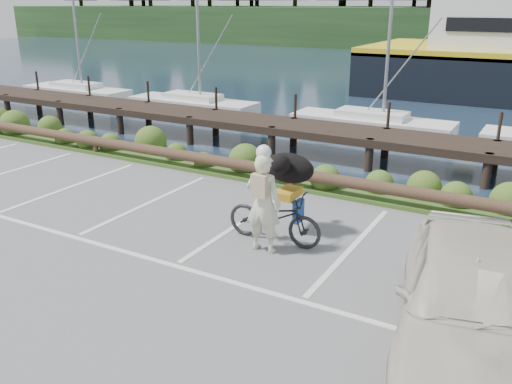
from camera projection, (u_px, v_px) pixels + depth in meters
ground at (187, 258)px, 10.38m from camera, size 72.00×72.00×0.00m
vegetation_strip at (303, 180)px, 14.71m from camera, size 34.00×1.60×0.10m
log_rail at (292, 189)px, 14.15m from camera, size 32.00×0.30×0.60m
bicycle at (274, 217)px, 10.90m from camera, size 2.06×0.76×1.08m
cyclist at (263, 203)px, 10.36m from camera, size 0.73×0.49×1.98m
dog at (289, 168)px, 11.17m from camera, size 0.56×1.11×0.64m
parked_car at (471, 297)px, 7.38m from camera, size 2.77×5.08×1.64m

